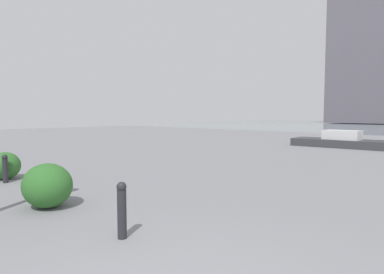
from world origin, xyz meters
The scene contains 5 objects.
bollard_near centered at (1.76, -0.82, 0.39)m, with size 0.13×0.13×0.75m.
bollard_mid centered at (6.65, -0.96, 0.35)m, with size 0.13×0.13×0.68m.
shrub_low centered at (7.13, -1.10, 0.34)m, with size 0.80×0.72×0.68m.
shrub_round centered at (3.89, -0.77, 0.39)m, with size 0.91×0.82×0.77m.
boat centered at (3.54, -14.99, 0.21)m, with size 4.66×1.86×0.95m.
Camera 1 is at (-1.69, 1.58, 1.62)m, focal length 30.12 mm.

